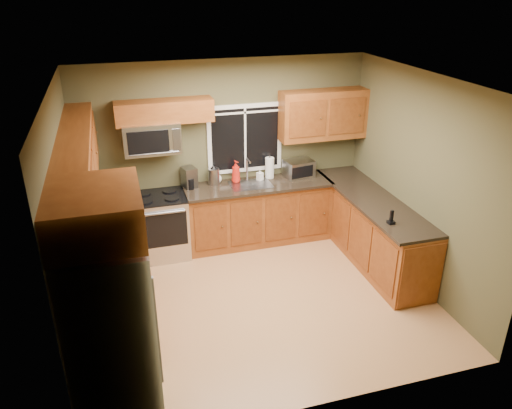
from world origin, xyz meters
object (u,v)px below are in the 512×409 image
microwave (152,138)px  toaster_oven (299,169)px  soap_bottle_c (217,177)px  kettle (214,175)px  soap_bottle_a (236,172)px  soap_bottle_b (260,175)px  refrigerator (112,330)px  range (160,226)px  coffee_maker (189,178)px  cordless_phone (391,220)px  paper_towel_roll (270,168)px

microwave → toaster_oven: (2.14, -0.01, -0.66)m
soap_bottle_c → kettle: bearing=-139.7°
soap_bottle_a → soap_bottle_b: soap_bottle_a is taller
refrigerator → range: 2.89m
kettle → soap_bottle_c: bearing=40.3°
microwave → soap_bottle_c: (0.89, 0.09, -0.70)m
coffee_maker → cordless_phone: bearing=-40.3°
soap_bottle_a → soap_bottle_b: 0.37m
soap_bottle_a → kettle: bearing=179.0°
kettle → soap_bottle_b: kettle is taller
toaster_oven → cordless_phone: size_ratio=2.59×
refrigerator → cordless_phone: refrigerator is taller
range → soap_bottle_a: bearing=8.5°
toaster_oven → range: bearing=-176.7°
toaster_oven → paper_towel_roll: size_ratio=1.33×
soap_bottle_c → cordless_phone: (1.77, -1.91, -0.04)m
kettle → paper_towel_roll: size_ratio=0.86×
refrigerator → soap_bottle_a: bearing=57.7°
microwave → cordless_phone: (2.66, -1.82, -0.74)m
paper_towel_roll → soap_bottle_c: bearing=178.8°
coffee_maker → soap_bottle_b: (1.05, -0.02, -0.05)m
coffee_maker → kettle: bearing=1.8°
range → toaster_oven: toaster_oven is taller
soap_bottle_b → toaster_oven: bearing=-2.3°
soap_bottle_a → toaster_oven: bearing=-3.1°
refrigerator → soap_bottle_c: (1.58, 3.00, 0.13)m
refrigerator → coffee_maker: size_ratio=6.08×
refrigerator → cordless_phone: size_ratio=10.15×
paper_towel_roll → soap_bottle_a: bearing=-176.1°
toaster_oven → microwave: bearing=179.6°
microwave → paper_towel_roll: 1.82m
refrigerator → soap_bottle_c: bearing=62.2°
toaster_oven → soap_bottle_a: soap_bottle_a is taller
toaster_oven → coffee_maker: 1.66m
paper_towel_roll → soap_bottle_c: size_ratio=1.92×
toaster_oven → kettle: kettle is taller
microwave → soap_bottle_b: bearing=0.4°
microwave → toaster_oven: size_ratio=1.65×
range → paper_towel_roll: size_ratio=2.71×
toaster_oven → refrigerator: bearing=-134.3°
paper_towel_roll → soap_bottle_a: size_ratio=1.06×
range → soap_bottle_c: soap_bottle_c is taller
soap_bottle_a → cordless_phone: 2.39m
microwave → soap_bottle_a: bearing=1.9°
refrigerator → paper_towel_roll: refrigerator is taller
paper_towel_roll → soap_bottle_b: bearing=-159.4°
microwave → soap_bottle_a: 1.33m
coffee_maker → cordless_phone: (2.18, -1.85, -0.09)m
toaster_oven → soap_bottle_c: (-1.24, 0.10, -0.04)m
refrigerator → paper_towel_roll: size_ratio=5.20×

